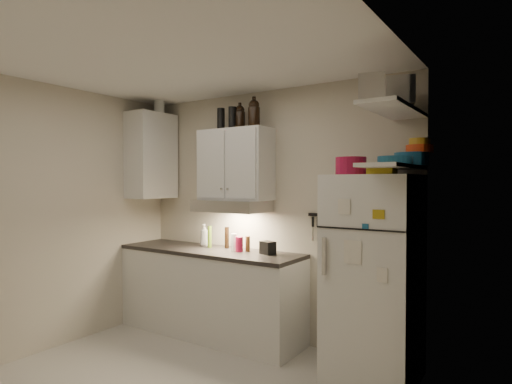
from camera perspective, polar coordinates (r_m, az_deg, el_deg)
The scene contains 35 objects.
ceiling at distance 3.48m, azimuth -12.30°, elevation 17.50°, with size 3.20×3.00×0.02m, color white.
back_wall at distance 4.53m, azimuth 1.64°, elevation -2.97°, with size 3.20×0.02×2.60m, color beige.
left_wall at distance 4.64m, azimuth -26.20°, elevation -3.01°, with size 0.02×3.00×2.60m, color beige.
right_wall at distance 2.48m, azimuth 14.94°, elevation -6.59°, with size 0.02×3.00×2.60m, color beige.
base_cabinet at distance 4.75m, azimuth -6.22°, elevation -13.32°, with size 2.10×0.60×0.88m, color silver.
countertop at distance 4.65m, azimuth -6.23°, elevation -7.83°, with size 2.10×0.62×0.04m, color #282523.
upper_cabinet at distance 4.55m, azimuth -2.74°, elevation 3.66°, with size 0.80×0.33×0.75m, color silver.
side_cabinet at distance 5.21m, azimuth -13.78°, elevation 4.70°, with size 0.33×0.55×1.00m, color silver.
range_hood at distance 4.50m, azimuth -3.23°, elevation -1.86°, with size 0.76×0.46×0.12m, color silver.
fridge at distance 3.75m, azimuth 15.37°, elevation -10.87°, with size 0.70×0.68×1.70m, color silver.
shelf_hi at distance 3.53m, azimuth 17.94°, elevation 10.40°, with size 0.30×0.95×0.03m, color silver.
shelf_lo at distance 3.48m, azimuth 17.89°, elevation 3.24°, with size 0.30×0.95×0.03m, color silver.
knife_strip at distance 4.18m, azimuth 9.63°, elevation -3.08°, with size 0.42×0.02×0.03m, color black.
dutch_oven at distance 3.66m, azimuth 12.54°, elevation 3.40°, with size 0.25×0.25×0.15m, color #A01239.
book_stack at distance 3.44m, azimuth 16.48°, elevation 2.95°, with size 0.19×0.24×0.08m, color #B09216.
spice_jar at distance 3.58m, azimuth 16.52°, elevation 2.92°, with size 0.05×0.05×0.09m, color silver.
stock_pot at distance 3.83m, azimuth 18.23°, elevation 11.29°, with size 0.26×0.26×0.18m, color silver.
tin_a at distance 3.46m, azimuth 18.60°, elevation 12.58°, with size 0.21×0.19×0.21m, color #AAAAAD.
tin_b at distance 3.19m, azimuth 15.17°, elevation 13.28°, with size 0.17×0.17×0.17m, color #AAAAAD.
bowl_teal at distance 3.81m, azimuth 20.02°, elevation 4.12°, with size 0.28×0.28×0.11m, color #175681.
bowl_orange at distance 3.88m, azimuth 20.98°, elevation 5.38°, with size 0.22×0.22×0.07m, color #F44417.
bowl_yellow at distance 3.88m, azimuth 20.99°, elevation 6.28°, with size 0.17×0.17×0.06m, color gold.
plates at distance 3.52m, azimuth 18.04°, elevation 4.01°, with size 0.27×0.27×0.07m, color #175681.
growler_a at distance 4.60m, azimuth -2.17°, elevation 9.95°, with size 0.11×0.11×0.26m, color black, non-canonical shape.
growler_b at distance 4.43m, azimuth -0.27°, elevation 10.47°, with size 0.12×0.12×0.29m, color black, non-canonical shape.
thermos_a at distance 4.59m, azimuth -3.18°, elevation 9.82°, with size 0.08×0.08×0.24m, color black.
thermos_b at distance 4.72m, azimuth -4.70°, elevation 9.61°, with size 0.08×0.08×0.24m, color black.
side_jar at distance 5.26m, azimuth -12.80°, elevation 11.06°, with size 0.12×0.12×0.17m, color silver.
soap_bottle at distance 4.86m, azimuth -6.90°, elevation -5.55°, with size 0.11×0.11×0.28m, color silver.
pepper_mill at distance 4.46m, azimuth -1.11°, elevation -6.92°, with size 0.05×0.05×0.16m, color brown.
oil_bottle at distance 4.75m, azimuth -6.21°, elevation -5.95°, with size 0.05×0.05×0.24m, color #4F6D1B.
vinegar_bottle at distance 4.68m, azimuth -3.90°, elevation -6.09°, with size 0.05×0.05×0.23m, color black.
clear_bottle at distance 4.50m, azimuth -2.98°, elevation -6.71°, with size 0.06×0.06×0.18m, color silver.
red_jar at distance 4.44m, azimuth -2.24°, elevation -6.98°, with size 0.08×0.08×0.16m, color #A01239.
caddy at distance 4.30m, azimuth 1.58°, elevation -7.44°, with size 0.15×0.11×0.13m, color black.
Camera 1 is at (2.39, -2.33, 1.64)m, focal length 30.00 mm.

